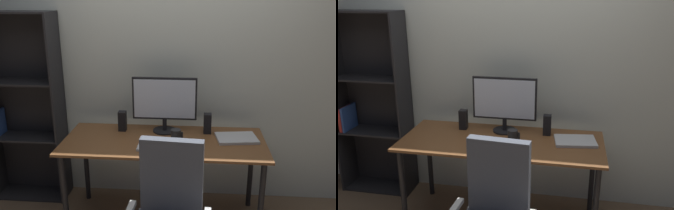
{
  "view_description": "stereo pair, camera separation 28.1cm",
  "coord_description": "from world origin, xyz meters",
  "views": [
    {
      "loc": [
        0.25,
        -2.63,
        1.87
      ],
      "look_at": [
        0.03,
        0.04,
        1.02
      ],
      "focal_mm": 38.05,
      "sensor_mm": 36.0,
      "label": 1
    },
    {
      "loc": [
        0.53,
        -2.59,
        1.87
      ],
      "look_at": [
        0.03,
        0.04,
        1.02
      ],
      "focal_mm": 38.05,
      "sensor_mm": 36.0,
      "label": 2
    }
  ],
  "objects": [
    {
      "name": "laptop",
      "position": [
        0.58,
        0.07,
        0.75
      ],
      "size": [
        0.35,
        0.27,
        0.02
      ],
      "primitive_type": "cube",
      "rotation": [
        0.0,
        0.0,
        0.14
      ],
      "color": "#B7BABC",
      "rests_on": "desk"
    },
    {
      "name": "coffee_mug",
      "position": [
        0.1,
        -0.03,
        0.79
      ],
      "size": [
        0.1,
        0.08,
        0.11
      ],
      "color": "black",
      "rests_on": "desk"
    },
    {
      "name": "back_wall",
      "position": [
        0.0,
        0.51,
        1.3
      ],
      "size": [
        6.4,
        0.1,
        2.6
      ],
      "primitive_type": "cube",
      "color": "beige",
      "rests_on": "ground"
    },
    {
      "name": "monitor",
      "position": [
        -0.01,
        0.2,
        1.01
      ],
      "size": [
        0.54,
        0.2,
        0.47
      ],
      "color": "black",
      "rests_on": "desk"
    },
    {
      "name": "speaker_left",
      "position": [
        -0.37,
        0.19,
        0.82
      ],
      "size": [
        0.06,
        0.07,
        0.17
      ],
      "primitive_type": "cube",
      "color": "black",
      "rests_on": "desk"
    },
    {
      "name": "keyboard",
      "position": [
        -0.04,
        -0.17,
        0.75
      ],
      "size": [
        0.29,
        0.11,
        0.02
      ],
      "primitive_type": "cube",
      "rotation": [
        0.0,
        0.0,
        0.0
      ],
      "color": "#B7BABC",
      "rests_on": "desk"
    },
    {
      "name": "desk",
      "position": [
        0.0,
        0.0,
        0.65
      ],
      "size": [
        1.62,
        0.68,
        0.74
      ],
      "color": "brown",
      "rests_on": "ground"
    },
    {
      "name": "mouse",
      "position": [
        0.17,
        -0.19,
        0.76
      ],
      "size": [
        0.06,
        0.1,
        0.03
      ],
      "primitive_type": "cube",
      "rotation": [
        0.0,
        0.0,
        -0.02
      ],
      "color": "black",
      "rests_on": "desk"
    },
    {
      "name": "speaker_right",
      "position": [
        0.35,
        0.19,
        0.82
      ],
      "size": [
        0.06,
        0.07,
        0.17
      ],
      "primitive_type": "cube",
      "color": "black",
      "rests_on": "desk"
    },
    {
      "name": "bookshelf",
      "position": [
        -1.31,
        0.34,
        0.86
      ],
      "size": [
        0.68,
        0.28,
        1.73
      ],
      "color": "black",
      "rests_on": "ground"
    }
  ]
}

